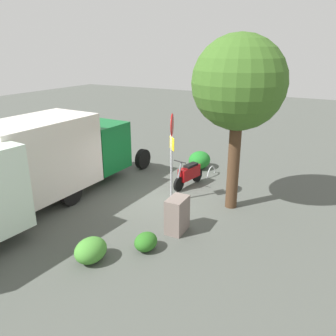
{
  "coord_description": "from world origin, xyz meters",
  "views": [
    {
      "loc": [
        10.04,
        5.81,
        5.26
      ],
      "look_at": [
        -0.18,
        0.09,
        1.11
      ],
      "focal_mm": 36.68,
      "sensor_mm": 36.0,
      "label": 1
    }
  ],
  "objects_px": {
    "motorcycle": "(189,174)",
    "bike_rack_hoop": "(211,175)",
    "box_truck_near": "(59,152)",
    "utility_cabinet": "(177,215)",
    "stop_sign": "(172,145)",
    "street_tree": "(239,84)"
  },
  "relations": [
    {
      "from": "motorcycle",
      "to": "bike_rack_hoop",
      "type": "xyz_separation_m",
      "value": [
        -1.53,
        0.33,
        -0.52
      ]
    },
    {
      "from": "box_truck_near",
      "to": "motorcycle",
      "type": "xyz_separation_m",
      "value": [
        -3.03,
        3.79,
        -1.12
      ]
    },
    {
      "from": "bike_rack_hoop",
      "to": "utility_cabinet",
      "type": "bearing_deg",
      "value": 10.71
    },
    {
      "from": "utility_cabinet",
      "to": "bike_rack_hoop",
      "type": "height_order",
      "value": "utility_cabinet"
    },
    {
      "from": "box_truck_near",
      "to": "stop_sign",
      "type": "height_order",
      "value": "stop_sign"
    },
    {
      "from": "bike_rack_hoop",
      "to": "box_truck_near",
      "type": "bearing_deg",
      "value": -42.12
    },
    {
      "from": "box_truck_near",
      "to": "street_tree",
      "type": "xyz_separation_m",
      "value": [
        -2.05,
        5.9,
        2.53
      ]
    },
    {
      "from": "street_tree",
      "to": "bike_rack_hoop",
      "type": "relative_size",
      "value": 6.7
    },
    {
      "from": "street_tree",
      "to": "bike_rack_hoop",
      "type": "bearing_deg",
      "value": -144.69
    },
    {
      "from": "box_truck_near",
      "to": "motorcycle",
      "type": "height_order",
      "value": "box_truck_near"
    },
    {
      "from": "utility_cabinet",
      "to": "street_tree",
      "type": "bearing_deg",
      "value": 160.7
    },
    {
      "from": "box_truck_near",
      "to": "bike_rack_hoop",
      "type": "xyz_separation_m",
      "value": [
        -4.56,
        4.12,
        -1.64
      ]
    },
    {
      "from": "motorcycle",
      "to": "bike_rack_hoop",
      "type": "distance_m",
      "value": 1.65
    },
    {
      "from": "utility_cabinet",
      "to": "bike_rack_hoop",
      "type": "relative_size",
      "value": 1.27
    },
    {
      "from": "box_truck_near",
      "to": "street_tree",
      "type": "relative_size",
      "value": 1.28
    },
    {
      "from": "utility_cabinet",
      "to": "bike_rack_hoop",
      "type": "xyz_separation_m",
      "value": [
        -4.92,
        -0.93,
        -0.54
      ]
    },
    {
      "from": "street_tree",
      "to": "utility_cabinet",
      "type": "bearing_deg",
      "value": -19.3
    },
    {
      "from": "box_truck_near",
      "to": "bike_rack_hoop",
      "type": "height_order",
      "value": "box_truck_near"
    },
    {
      "from": "motorcycle",
      "to": "utility_cabinet",
      "type": "height_order",
      "value": "motorcycle"
    },
    {
      "from": "stop_sign",
      "to": "utility_cabinet",
      "type": "distance_m",
      "value": 2.63
    },
    {
      "from": "box_truck_near",
      "to": "street_tree",
      "type": "distance_m",
      "value": 6.74
    },
    {
      "from": "stop_sign",
      "to": "street_tree",
      "type": "xyz_separation_m",
      "value": [
        -0.65,
        2.0,
        2.05
      ]
    }
  ]
}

